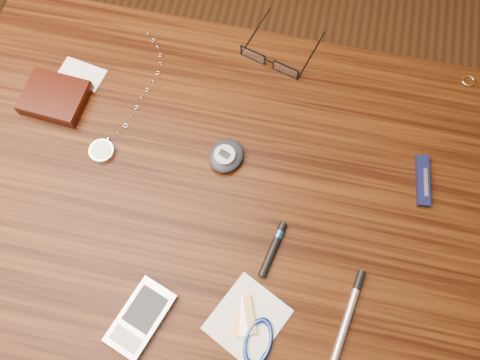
{
  "coord_description": "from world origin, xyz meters",
  "views": [
    {
      "loc": [
        0.11,
        -0.26,
        1.51
      ],
      "look_at": [
        0.05,
        0.03,
        0.76
      ],
      "focal_mm": 35.0,
      "sensor_mm": 36.0,
      "label": 1
    }
  ],
  "objects_px": {
    "desk": "(212,209)",
    "notepad_keys": "(253,331)",
    "pedometer": "(226,156)",
    "pocket_knife": "(423,181)",
    "silver_pen": "(350,308)",
    "eyeglasses": "(271,60)",
    "pda_phone": "(141,318)",
    "wallet_and_card": "(55,97)",
    "pocket_watch": "(104,147)"
  },
  "relations": [
    {
      "from": "pocket_watch",
      "to": "silver_pen",
      "type": "distance_m",
      "value": 0.5
    },
    {
      "from": "pedometer",
      "to": "pocket_watch",
      "type": "bearing_deg",
      "value": -173.17
    },
    {
      "from": "pda_phone",
      "to": "pedometer",
      "type": "relative_size",
      "value": 1.52
    },
    {
      "from": "desk",
      "to": "pda_phone",
      "type": "height_order",
      "value": "pda_phone"
    },
    {
      "from": "pocket_watch",
      "to": "desk",
      "type": "bearing_deg",
      "value": -11.01
    },
    {
      "from": "wallet_and_card",
      "to": "eyeglasses",
      "type": "relative_size",
      "value": 0.94
    },
    {
      "from": "pda_phone",
      "to": "pocket_knife",
      "type": "height_order",
      "value": "pda_phone"
    },
    {
      "from": "wallet_and_card",
      "to": "pocket_knife",
      "type": "relative_size",
      "value": 1.55
    },
    {
      "from": "notepad_keys",
      "to": "pocket_knife",
      "type": "relative_size",
      "value": 1.5
    },
    {
      "from": "pocket_knife",
      "to": "silver_pen",
      "type": "xyz_separation_m",
      "value": [
        -0.09,
        -0.24,
        -0.0
      ]
    },
    {
      "from": "desk",
      "to": "pedometer",
      "type": "relative_size",
      "value": 11.94
    },
    {
      "from": "desk",
      "to": "notepad_keys",
      "type": "relative_size",
      "value": 7.04
    },
    {
      "from": "silver_pen",
      "to": "eyeglasses",
      "type": "bearing_deg",
      "value": 116.17
    },
    {
      "from": "notepad_keys",
      "to": "pocket_knife",
      "type": "xyz_separation_m",
      "value": [
        0.24,
        0.3,
        0.0
      ]
    },
    {
      "from": "pocket_knife",
      "to": "desk",
      "type": "bearing_deg",
      "value": -165.29
    },
    {
      "from": "desk",
      "to": "pocket_knife",
      "type": "relative_size",
      "value": 10.56
    },
    {
      "from": "pda_phone",
      "to": "desk",
      "type": "bearing_deg",
      "value": 76.91
    },
    {
      "from": "eyeglasses",
      "to": "pda_phone",
      "type": "distance_m",
      "value": 0.52
    },
    {
      "from": "pocket_watch",
      "to": "eyeglasses",
      "type": "bearing_deg",
      "value": 43.07
    },
    {
      "from": "eyeglasses",
      "to": "pda_phone",
      "type": "height_order",
      "value": "eyeglasses"
    },
    {
      "from": "wallet_and_card",
      "to": "pocket_watch",
      "type": "bearing_deg",
      "value": -32.73
    },
    {
      "from": "pocket_watch",
      "to": "wallet_and_card",
      "type": "bearing_deg",
      "value": 147.27
    },
    {
      "from": "pda_phone",
      "to": "pocket_knife",
      "type": "distance_m",
      "value": 0.52
    },
    {
      "from": "pocket_watch",
      "to": "notepad_keys",
      "type": "distance_m",
      "value": 0.41
    },
    {
      "from": "eyeglasses",
      "to": "desk",
      "type": "bearing_deg",
      "value": -101.13
    },
    {
      "from": "eyeglasses",
      "to": "pedometer",
      "type": "relative_size",
      "value": 1.86
    },
    {
      "from": "desk",
      "to": "notepad_keys",
      "type": "height_order",
      "value": "notepad_keys"
    },
    {
      "from": "pocket_watch",
      "to": "pedometer",
      "type": "distance_m",
      "value": 0.22
    },
    {
      "from": "pda_phone",
      "to": "silver_pen",
      "type": "bearing_deg",
      "value": 14.87
    },
    {
      "from": "desk",
      "to": "eyeglasses",
      "type": "bearing_deg",
      "value": 78.87
    },
    {
      "from": "silver_pen",
      "to": "wallet_and_card",
      "type": "bearing_deg",
      "value": 155.93
    },
    {
      "from": "wallet_and_card",
      "to": "notepad_keys",
      "type": "bearing_deg",
      "value": -36.58
    },
    {
      "from": "pda_phone",
      "to": "pedometer",
      "type": "height_order",
      "value": "pedometer"
    },
    {
      "from": "silver_pen",
      "to": "pedometer",
      "type": "bearing_deg",
      "value": 139.67
    },
    {
      "from": "wallet_and_card",
      "to": "pocket_knife",
      "type": "xyz_separation_m",
      "value": [
        0.67,
        -0.02,
        -0.01
      ]
    },
    {
      "from": "desk",
      "to": "pocket_watch",
      "type": "xyz_separation_m",
      "value": [
        -0.2,
        0.04,
        0.11
      ]
    },
    {
      "from": "notepad_keys",
      "to": "eyeglasses",
      "type": "bearing_deg",
      "value": 97.64
    },
    {
      "from": "wallet_and_card",
      "to": "silver_pen",
      "type": "distance_m",
      "value": 0.64
    },
    {
      "from": "eyeglasses",
      "to": "pocket_knife",
      "type": "bearing_deg",
      "value": -31.32
    },
    {
      "from": "eyeglasses",
      "to": "silver_pen",
      "type": "distance_m",
      "value": 0.47
    },
    {
      "from": "pocket_watch",
      "to": "pedometer",
      "type": "height_order",
      "value": "pedometer"
    },
    {
      "from": "eyeglasses",
      "to": "pda_phone",
      "type": "relative_size",
      "value": 1.23
    },
    {
      "from": "pocket_knife",
      "to": "pda_phone",
      "type": "bearing_deg",
      "value": -141.85
    },
    {
      "from": "desk",
      "to": "pocket_watch",
      "type": "relative_size",
      "value": 3.47
    },
    {
      "from": "pda_phone",
      "to": "pocket_knife",
      "type": "xyz_separation_m",
      "value": [
        0.41,
        0.32,
        -0.0
      ]
    },
    {
      "from": "desk",
      "to": "wallet_and_card",
      "type": "distance_m",
      "value": 0.36
    },
    {
      "from": "notepad_keys",
      "to": "pocket_knife",
      "type": "distance_m",
      "value": 0.39
    },
    {
      "from": "desk",
      "to": "eyeglasses",
      "type": "relative_size",
      "value": 6.41
    },
    {
      "from": "pedometer",
      "to": "notepad_keys",
      "type": "xyz_separation_m",
      "value": [
        0.1,
        -0.28,
        -0.01
      ]
    },
    {
      "from": "pedometer",
      "to": "desk",
      "type": "bearing_deg",
      "value": -103.32
    }
  ]
}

